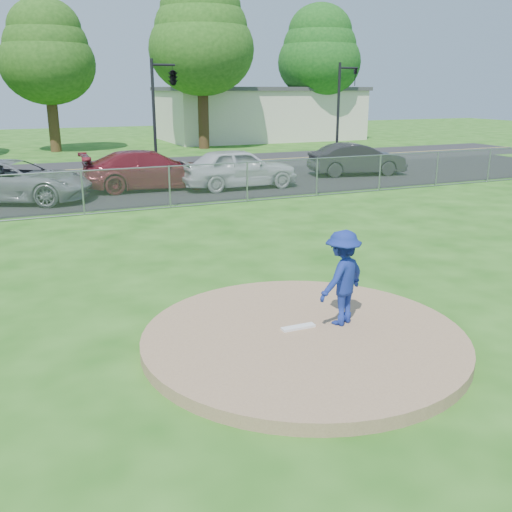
{
  "coord_description": "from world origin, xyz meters",
  "views": [
    {
      "loc": [
        -4.24,
        -7.72,
        4.11
      ],
      "look_at": [
        0.0,
        2.0,
        1.0
      ],
      "focal_mm": 40.0,
      "sensor_mm": 36.0,
      "label": 1
    }
  ],
  "objects_px": {
    "pitcher": "(342,278)",
    "parked_car_darkred": "(150,170)",
    "commercial_building": "(259,113)",
    "traffic_signal_center": "(171,79)",
    "tree_right": "(201,36)",
    "tree_center": "(47,52)",
    "tree_far_right": "(319,51)",
    "parked_car_pearl": "(239,168)",
    "traffic_signal_right": "(342,103)",
    "parked_car_charcoal": "(357,159)",
    "parked_car_gray": "(15,181)"
  },
  "relations": [
    {
      "from": "pitcher",
      "to": "parked_car_darkred",
      "type": "bearing_deg",
      "value": -115.67
    },
    {
      "from": "commercial_building",
      "to": "traffic_signal_center",
      "type": "height_order",
      "value": "traffic_signal_center"
    },
    {
      "from": "tree_right",
      "to": "tree_center",
      "type": "bearing_deg",
      "value": 168.69
    },
    {
      "from": "tree_far_right",
      "to": "parked_car_pearl",
      "type": "xyz_separation_m",
      "value": [
        -15.1,
        -19.93,
        -6.19
      ]
    },
    {
      "from": "commercial_building",
      "to": "tree_center",
      "type": "distance_m",
      "value": 17.99
    },
    {
      "from": "traffic_signal_right",
      "to": "pitcher",
      "type": "height_order",
      "value": "traffic_signal_right"
    },
    {
      "from": "commercial_building",
      "to": "traffic_signal_right",
      "type": "distance_m",
      "value": 16.14
    },
    {
      "from": "commercial_building",
      "to": "parked_car_darkred",
      "type": "height_order",
      "value": "commercial_building"
    },
    {
      "from": "parked_car_darkred",
      "to": "parked_car_charcoal",
      "type": "distance_m",
      "value": 10.43
    },
    {
      "from": "tree_far_right",
      "to": "traffic_signal_center",
      "type": "bearing_deg",
      "value": -140.96
    },
    {
      "from": "tree_center",
      "to": "pitcher",
      "type": "height_order",
      "value": "tree_center"
    },
    {
      "from": "parked_car_darkred",
      "to": "tree_right",
      "type": "bearing_deg",
      "value": -23.64
    },
    {
      "from": "parked_car_darkred",
      "to": "parked_car_pearl",
      "type": "relative_size",
      "value": 1.12
    },
    {
      "from": "tree_center",
      "to": "traffic_signal_right",
      "type": "height_order",
      "value": "tree_center"
    },
    {
      "from": "tree_far_right",
      "to": "parked_car_darkred",
      "type": "height_order",
      "value": "tree_far_right"
    },
    {
      "from": "parked_car_charcoal",
      "to": "commercial_building",
      "type": "bearing_deg",
      "value": -0.31
    },
    {
      "from": "traffic_signal_center",
      "to": "traffic_signal_right",
      "type": "xyz_separation_m",
      "value": [
        10.27,
        0.0,
        -1.25
      ]
    },
    {
      "from": "tree_center",
      "to": "parked_car_charcoal",
      "type": "bearing_deg",
      "value": -54.23
    },
    {
      "from": "parked_car_gray",
      "to": "traffic_signal_center",
      "type": "bearing_deg",
      "value": -26.01
    },
    {
      "from": "commercial_building",
      "to": "traffic_signal_center",
      "type": "distance_m",
      "value": 20.17
    },
    {
      "from": "parked_car_gray",
      "to": "parked_car_charcoal",
      "type": "height_order",
      "value": "parked_car_gray"
    },
    {
      "from": "traffic_signal_right",
      "to": "parked_car_darkred",
      "type": "distance_m",
      "value": 14.37
    },
    {
      "from": "tree_right",
      "to": "traffic_signal_center",
      "type": "bearing_deg",
      "value": -116.71
    },
    {
      "from": "parked_car_pearl",
      "to": "parked_car_charcoal",
      "type": "bearing_deg",
      "value": -78.44
    },
    {
      "from": "tree_far_right",
      "to": "traffic_signal_right",
      "type": "height_order",
      "value": "tree_far_right"
    },
    {
      "from": "traffic_signal_center",
      "to": "parked_car_pearl",
      "type": "height_order",
      "value": "traffic_signal_center"
    },
    {
      "from": "tree_center",
      "to": "parked_car_darkred",
      "type": "distance_m",
      "value": 18.74
    },
    {
      "from": "traffic_signal_center",
      "to": "tree_right",
      "type": "bearing_deg",
      "value": 63.29
    },
    {
      "from": "tree_center",
      "to": "traffic_signal_center",
      "type": "xyz_separation_m",
      "value": [
        4.97,
        -12.0,
        -1.86
      ]
    },
    {
      "from": "tree_far_right",
      "to": "traffic_signal_center",
      "type": "relative_size",
      "value": 1.92
    },
    {
      "from": "commercial_building",
      "to": "parked_car_pearl",
      "type": "xyz_separation_m",
      "value": [
        -11.1,
        -22.93,
        -1.29
      ]
    },
    {
      "from": "tree_right",
      "to": "parked_car_gray",
      "type": "height_order",
      "value": "tree_right"
    },
    {
      "from": "parked_car_pearl",
      "to": "tree_right",
      "type": "bearing_deg",
      "value": -12.56
    },
    {
      "from": "tree_center",
      "to": "traffic_signal_center",
      "type": "relative_size",
      "value": 1.76
    },
    {
      "from": "parked_car_pearl",
      "to": "parked_car_charcoal",
      "type": "distance_m",
      "value": 6.94
    },
    {
      "from": "traffic_signal_center",
      "to": "parked_car_pearl",
      "type": "relative_size",
      "value": 1.12
    },
    {
      "from": "commercial_building",
      "to": "pitcher",
      "type": "distance_m",
      "value": 40.83
    },
    {
      "from": "pitcher",
      "to": "parked_car_pearl",
      "type": "bearing_deg",
      "value": -129.26
    },
    {
      "from": "pitcher",
      "to": "parked_car_pearl",
      "type": "height_order",
      "value": "pitcher"
    },
    {
      "from": "parked_car_darkred",
      "to": "parked_car_charcoal",
      "type": "bearing_deg",
      "value": -87.23
    },
    {
      "from": "traffic_signal_right",
      "to": "parked_car_pearl",
      "type": "relative_size",
      "value": 1.12
    },
    {
      "from": "tree_right",
      "to": "parked_car_charcoal",
      "type": "distance_m",
      "value": 17.32
    },
    {
      "from": "traffic_signal_right",
      "to": "tree_right",
      "type": "bearing_deg",
      "value": 117.64
    },
    {
      "from": "tree_far_right",
      "to": "traffic_signal_right",
      "type": "relative_size",
      "value": 1.92
    },
    {
      "from": "traffic_signal_right",
      "to": "parked_car_gray",
      "type": "xyz_separation_m",
      "value": [
        -18.27,
        -6.5,
        -2.57
      ]
    },
    {
      "from": "traffic_signal_right",
      "to": "parked_car_charcoal",
      "type": "relative_size",
      "value": 1.19
    },
    {
      "from": "tree_center",
      "to": "parked_car_charcoal",
      "type": "relative_size",
      "value": 2.09
    },
    {
      "from": "tree_far_right",
      "to": "parked_car_darkred",
      "type": "distance_m",
      "value": 27.18
    },
    {
      "from": "pitcher",
      "to": "parked_car_gray",
      "type": "xyz_separation_m",
      "value": [
        -4.82,
        15.37,
        -0.23
      ]
    },
    {
      "from": "tree_far_right",
      "to": "traffic_signal_center",
      "type": "height_order",
      "value": "tree_far_right"
    }
  ]
}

